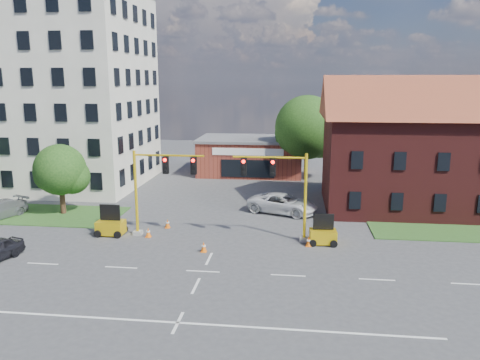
{
  "coord_description": "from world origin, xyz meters",
  "views": [
    {
      "loc": [
        5.2,
        -25.35,
        11.03
      ],
      "look_at": [
        1.02,
        10.0,
        3.41
      ],
      "focal_mm": 35.0,
      "sensor_mm": 36.0,
      "label": 1
    }
  ],
  "objects": [
    {
      "name": "signal_mast_east",
      "position": [
        4.36,
        6.0,
        3.92
      ],
      "size": [
        5.3,
        0.6,
        6.2
      ],
      "color": "gray",
      "rests_on": "ground"
    },
    {
      "name": "office_block",
      "position": [
        -20.0,
        21.9,
        10.31
      ],
      "size": [
        18.4,
        15.4,
        20.6
      ],
      "color": "beige",
      "rests_on": "ground"
    },
    {
      "name": "pickup_white",
      "position": [
        4.31,
        13.03,
        0.82
      ],
      "size": [
        6.45,
        4.53,
        1.64
      ],
      "primitive_type": "imported",
      "rotation": [
        0.0,
        0.0,
        1.23
      ],
      "color": "white",
      "rests_on": "ground"
    },
    {
      "name": "grass_verge_ne",
      "position": [
        18.0,
        9.0,
        0.04
      ],
      "size": [
        14.0,
        4.0,
        0.08
      ],
      "primitive_type": "cube",
      "color": "#2A501E",
      "rests_on": "ground"
    },
    {
      "name": "cone_a",
      "position": [
        -5.09,
        5.61,
        0.34
      ],
      "size": [
        0.4,
        0.4,
        0.7
      ],
      "color": "orange",
      "rests_on": "ground"
    },
    {
      "name": "trailer_west",
      "position": [
        -7.92,
        5.75,
        0.68
      ],
      "size": [
        1.92,
        1.29,
        2.18
      ],
      "rotation": [
        0.0,
        0.0,
        -0.01
      ],
      "color": "yellow",
      "rests_on": "ground"
    },
    {
      "name": "townhouse_row",
      "position": [
        18.0,
        16.0,
        5.93
      ],
      "size": [
        21.0,
        11.0,
        11.5
      ],
      "color": "#511918",
      "rests_on": "ground"
    },
    {
      "name": "trailer_east",
      "position": [
        7.27,
        5.62,
        0.64
      ],
      "size": [
        1.87,
        1.3,
        2.05
      ],
      "rotation": [
        0.0,
        0.0,
        0.06
      ],
      "color": "yellow",
      "rests_on": "ground"
    },
    {
      "name": "signal_mast_west",
      "position": [
        -4.36,
        6.0,
        3.92
      ],
      "size": [
        5.3,
        0.6,
        6.2
      ],
      "color": "gray",
      "rests_on": "ground"
    },
    {
      "name": "cone_b",
      "position": [
        -4.28,
        7.85,
        0.34
      ],
      "size": [
        0.4,
        0.4,
        0.7
      ],
      "color": "orange",
      "rests_on": "ground"
    },
    {
      "name": "tree_large",
      "position": [
        6.86,
        27.08,
        5.65
      ],
      "size": [
        7.46,
        7.1,
        9.45
      ],
      "color": "#3A2815",
      "rests_on": "ground"
    },
    {
      "name": "cone_c",
      "position": [
        -0.56,
        3.15,
        0.34
      ],
      "size": [
        0.4,
        0.4,
        0.7
      ],
      "color": "orange",
      "rests_on": "ground"
    },
    {
      "name": "tree_nw_front",
      "position": [
        -13.78,
        10.58,
        3.63
      ],
      "size": [
        4.44,
        4.23,
        5.91
      ],
      "color": "#3A2815",
      "rests_on": "ground"
    },
    {
      "name": "ground",
      "position": [
        0.0,
        0.0,
        0.0
      ],
      "size": [
        120.0,
        120.0,
        0.0
      ],
      "primitive_type": "plane",
      "color": "#3D3E40",
      "rests_on": "ground"
    },
    {
      "name": "lane_markings",
      "position": [
        0.0,
        -3.0,
        0.01
      ],
      "size": [
        60.0,
        36.0,
        0.01
      ],
      "primitive_type": null,
      "color": "white",
      "rests_on": "ground"
    },
    {
      "name": "cone_d",
      "position": [
        6.29,
        5.03,
        0.34
      ],
      "size": [
        0.4,
        0.4,
        0.7
      ],
      "color": "orange",
      "rests_on": "ground"
    },
    {
      "name": "brick_shop",
      "position": [
        0.0,
        29.98,
        2.16
      ],
      "size": [
        12.4,
        8.4,
        4.3
      ],
      "color": "maroon",
      "rests_on": "ground"
    }
  ]
}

